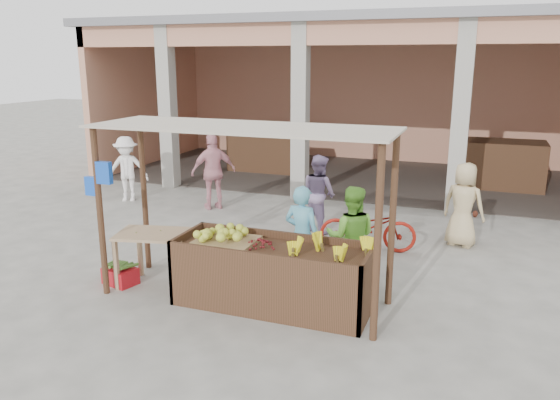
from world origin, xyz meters
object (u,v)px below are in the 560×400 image
at_px(side_table, 154,242).
at_px(red_crate, 120,276).
at_px(vendor_blue, 302,233).
at_px(motorcycle, 368,226).
at_px(vendor_green, 351,234).
at_px(fruit_stall, 272,277).

relative_size(side_table, red_crate, 2.45).
height_order(vendor_blue, motorcycle, vendor_blue).
bearing_deg(motorcycle, vendor_green, 171.83).
height_order(side_table, vendor_blue, vendor_blue).
relative_size(fruit_stall, motorcycle, 1.52).
height_order(side_table, motorcycle, motorcycle).
relative_size(fruit_stall, side_table, 2.27).
bearing_deg(red_crate, side_table, 24.32).
distance_m(side_table, motorcycle, 3.66).
bearing_deg(vendor_blue, motorcycle, -98.81).
bearing_deg(vendor_blue, fruit_stall, 90.06).
distance_m(side_table, vendor_blue, 2.12).
height_order(red_crate, vendor_blue, vendor_blue).
distance_m(vendor_green, motorcycle, 1.62).
bearing_deg(vendor_green, red_crate, 8.67).
distance_m(vendor_blue, vendor_green, 0.70).
relative_size(vendor_blue, vendor_green, 1.01).
relative_size(side_table, vendor_blue, 0.72).
bearing_deg(side_table, fruit_stall, -12.90).
distance_m(side_table, vendor_green, 2.82).
xyz_separation_m(red_crate, vendor_blue, (2.51, 0.91, 0.67)).
xyz_separation_m(red_crate, vendor_green, (3.18, 1.11, 0.67)).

